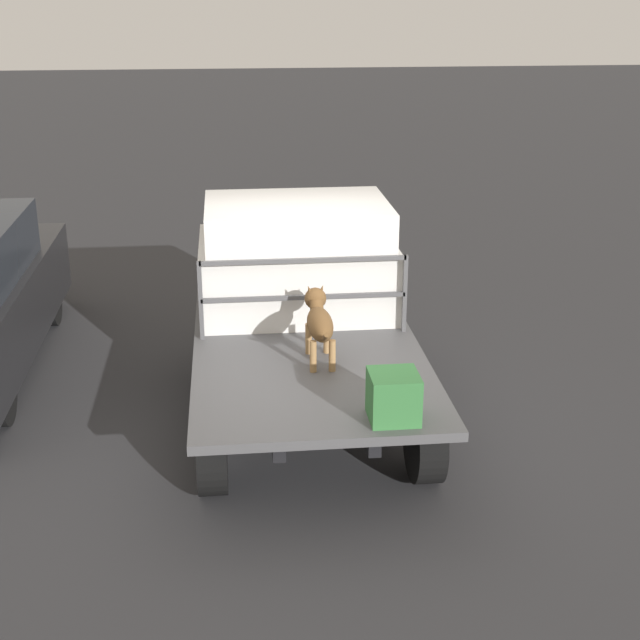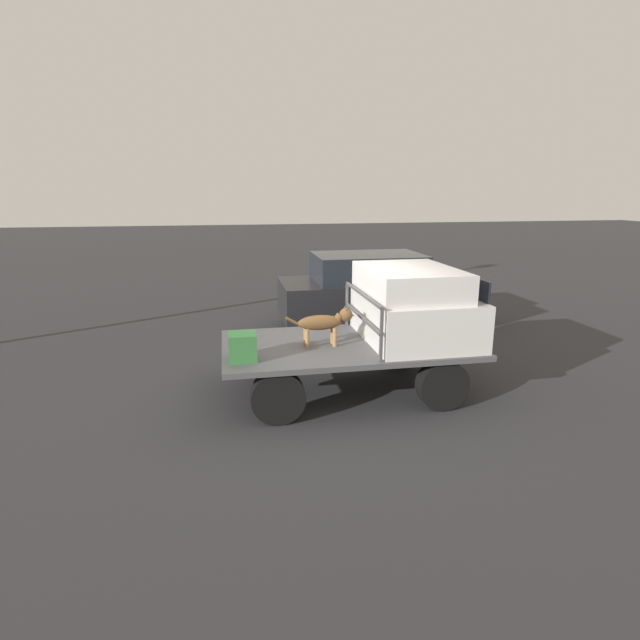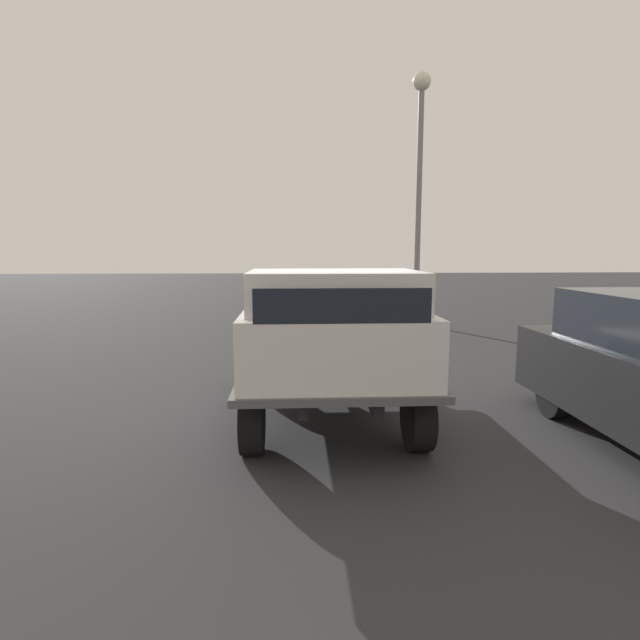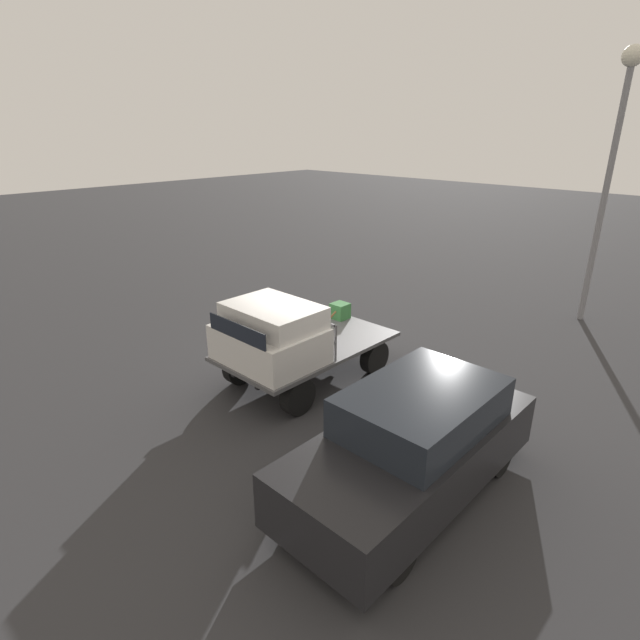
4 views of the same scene
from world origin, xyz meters
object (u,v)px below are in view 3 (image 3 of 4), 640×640
at_px(dog, 320,323).
at_px(cargo_crate, 289,323).
at_px(flatbed_truck, 328,371).
at_px(light_pole_near, 420,155).

relative_size(dog, cargo_crate, 2.80).
bearing_deg(cargo_crate, flatbed_truck, 17.96).
relative_size(flatbed_truck, cargo_crate, 10.09).
distance_m(flatbed_truck, light_pole_near, 9.48).
bearing_deg(flatbed_truck, cargo_crate, -162.04).
xyz_separation_m(dog, light_pole_near, (-7.56, 3.19, 3.61)).
height_order(flatbed_truck, light_pole_near, light_pole_near).
distance_m(flatbed_truck, cargo_crate, 1.75).
height_order(dog, light_pole_near, light_pole_near).
distance_m(flatbed_truck, dog, 0.69).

